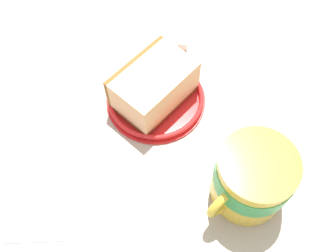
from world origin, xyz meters
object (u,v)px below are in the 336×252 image
(teaspoon, at_px, (64,239))
(sugar_cube, at_px, (183,44))
(small_plate, at_px, (156,98))
(tea_mug, at_px, (252,177))
(cake_slice, at_px, (154,85))

(teaspoon, bearing_deg, sugar_cube, 50.74)
(small_plate, distance_m, tea_mug, 0.19)
(small_plate, relative_size, sugar_cube, 9.31)
(small_plate, height_order, teaspoon, small_plate)
(tea_mug, relative_size, sugar_cube, 7.23)
(sugar_cube, bearing_deg, cake_slice, -126.19)
(teaspoon, distance_m, sugar_cube, 0.34)
(cake_slice, xyz_separation_m, teaspoon, (-0.15, -0.18, -0.03))
(small_plate, relative_size, tea_mug, 1.29)
(cake_slice, xyz_separation_m, sugar_cube, (0.07, 0.09, -0.03))
(small_plate, relative_size, teaspoon, 1.19)
(tea_mug, distance_m, teaspoon, 0.24)
(cake_slice, bearing_deg, tea_mug, -63.23)
(tea_mug, bearing_deg, small_plate, 116.66)
(teaspoon, relative_size, sugar_cube, 7.82)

